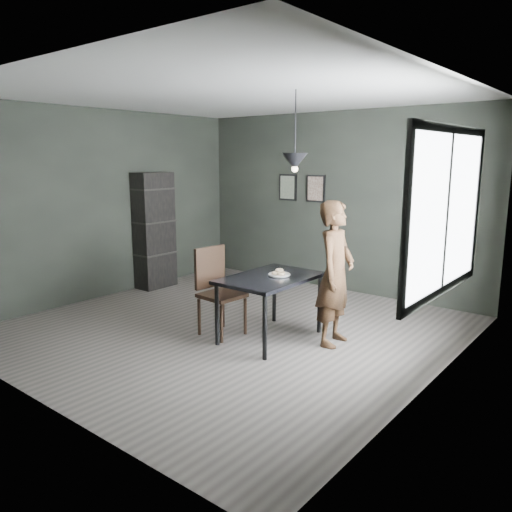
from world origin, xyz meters
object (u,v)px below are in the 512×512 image
Objects in this scene: shelf_unit at (154,231)px; pendant_lamp at (295,161)px; woman at (335,274)px; wood_chair at (216,285)px; cafe_table at (270,283)px; white_plate at (279,275)px.

shelf_unit is 3.42m from pendant_lamp.
pendant_lamp reaches higher than woman.
wood_chair is 1.73m from pendant_lamp.
white_plate reaches higher than cafe_table.
wood_chair is at bearing -23.58° from shelf_unit.
white_plate is at bearing -12.70° from shelf_unit.
woman is (0.60, 0.25, 0.06)m from white_plate.
cafe_table is 1.39× the size of pendant_lamp.
cafe_table is at bearing -124.82° from white_plate.
wood_chair is (-0.68, -0.33, -0.16)m from white_plate.
pendant_lamp is (0.19, 0.01, 1.29)m from white_plate.
shelf_unit is at bearing 165.64° from cafe_table.
pendant_lamp reaches higher than shelf_unit.
pendant_lamp reaches higher than wood_chair.
cafe_table is 0.75m from woman.
woman is 1.56× the size of wood_chair.
pendant_lamp is (0.87, 0.34, 1.45)m from wood_chair.
white_plate is (0.06, 0.09, 0.08)m from cafe_table.
white_plate is at bearing 104.63° from woman.
shelf_unit is (-2.92, 0.75, 0.26)m from cafe_table.
white_plate is 0.22× the size of wood_chair.
wood_chair is 1.21× the size of pendant_lamp.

